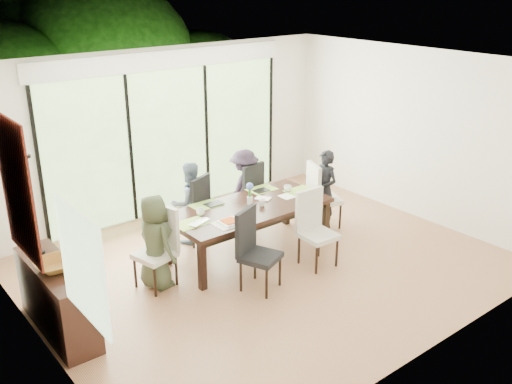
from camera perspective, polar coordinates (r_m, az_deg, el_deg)
floor at (r=7.85m, az=1.15°, el=-7.38°), size 6.00×5.00×0.01m
ceiling at (r=6.98m, az=1.31°, el=12.59°), size 6.00×5.00×0.01m
wall_back at (r=9.29m, az=-8.78°, el=5.93°), size 6.00×0.02×2.70m
wall_front at (r=5.75m, az=17.48°, el=-4.45°), size 6.00×0.02×2.70m
wall_left at (r=5.98m, az=-21.62°, el=-3.98°), size 0.02×5.00×2.70m
wall_right at (r=9.44m, az=15.49°, el=5.65°), size 0.02×5.00×2.70m
glass_doors at (r=9.29m, az=-8.60°, el=4.99°), size 4.20×0.02×2.30m
blinds_header at (r=9.02m, az=-9.02°, el=12.94°), size 4.40×0.06×0.28m
mullion_a at (r=8.49m, az=-20.86°, el=2.27°), size 0.05×0.04×2.30m
mullion_b at (r=8.97m, az=-12.43°, el=4.15°), size 0.05×0.04×2.30m
mullion_c at (r=9.64m, az=-4.97°, el=5.73°), size 0.05×0.04×2.30m
mullion_d at (r=10.45m, az=1.45°, el=7.00°), size 0.05×0.04×2.30m
side_window at (r=4.89m, az=-16.99°, el=-7.08°), size 0.02×0.90×1.00m
deck at (r=10.47m, az=-10.82°, el=-0.54°), size 6.00×1.80×0.10m
rail_top at (r=10.95m, az=-13.03°, el=3.59°), size 6.00×0.08×0.06m
foliage_left at (r=11.06m, az=-24.18°, el=7.24°), size 3.20×3.20×3.20m
foliage_mid at (r=12.26m, az=-15.19°, el=11.24°), size 4.00×4.00×4.00m
foliage_right at (r=12.49m, az=-5.79°, el=9.51°), size 2.80×2.80×2.80m
foliage_far at (r=12.58m, az=-20.64°, el=10.04°), size 3.60×3.60×3.60m
table_top at (r=7.90m, az=-0.69°, el=-1.61°), size 2.29×1.05×0.06m
table_apron at (r=7.94m, az=-0.68°, el=-2.19°), size 2.10×0.86×0.10m
table_leg_fl at (r=7.18m, az=-5.41°, el=-7.35°), size 0.09×0.09×0.66m
table_leg_fr at (r=8.42m, az=6.95°, el=-2.97°), size 0.09×0.09×0.66m
table_leg_bl at (r=7.84m, az=-8.89°, el=-4.96°), size 0.09×0.09×0.66m
table_leg_br at (r=8.99m, az=3.07°, el=-1.24°), size 0.09×0.09×0.66m
chair_left_end at (r=7.23m, az=-10.14°, el=-5.63°), size 0.53×0.53×1.05m
chair_right_end at (r=8.90m, az=6.96°, el=-0.25°), size 0.56×0.56×1.05m
chair_far_left at (r=8.38m, az=-6.70°, el=-1.62°), size 0.58×0.58×1.05m
chair_far_right at (r=8.90m, az=-1.26°, el=-0.09°), size 0.50×0.50×1.05m
chair_near_left at (r=7.07m, az=0.47°, el=-5.92°), size 0.57×0.57×1.05m
chair_near_right at (r=7.68m, az=6.29°, el=-3.78°), size 0.46×0.46×1.05m
person_left_end at (r=7.20m, az=-10.05°, el=-4.94°), size 0.42×0.61×1.23m
person_right_end at (r=8.85m, az=6.89°, el=0.27°), size 0.37×0.58×1.23m
person_far_left at (r=8.33m, az=-6.65°, el=-1.08°), size 0.62×0.43×1.23m
person_far_right at (r=8.85m, az=-1.18°, el=0.43°), size 0.64×0.49×1.23m
placemat_left at (r=7.39m, az=-6.51°, el=-3.14°), size 0.42×0.31×0.01m
placemat_right at (r=8.47m, az=4.39°, el=0.13°), size 0.42×0.31×0.01m
placemat_far_l at (r=7.95m, az=-5.02°, el=-1.31°), size 0.42×0.31×0.01m
placemat_far_r at (r=8.50m, az=0.58°, el=0.28°), size 0.42×0.31×0.01m
placemat_paper at (r=7.37m, az=-2.63°, el=-3.11°), size 0.42×0.31×0.01m
tablet_far_l at (r=7.96m, az=-4.23°, el=-1.19°), size 0.25×0.17×0.01m
tablet_far_r at (r=8.43m, az=0.53°, el=0.16°), size 0.23×0.16×0.01m
papers at (r=8.27m, az=3.35°, el=-0.36°), size 0.29×0.21×0.00m
platter_base at (r=7.36m, az=-2.63°, el=-3.01°), size 0.25×0.25×0.02m
platter_snacks at (r=7.36m, az=-2.63°, el=-2.89°), size 0.19×0.19×0.01m
vase at (r=7.94m, az=-0.63°, el=-0.85°), size 0.08×0.08×0.11m
hyacinth_stems at (r=7.89m, az=-0.63°, el=-0.08°), size 0.04×0.04×0.15m
hyacinth_blooms at (r=7.86m, az=-0.63°, el=0.57°), size 0.10×0.10×0.10m
laptop at (r=7.36m, az=-5.44°, el=-3.13°), size 0.36×0.29×0.02m
cup_a at (r=7.62m, az=-5.55°, el=-2.01°), size 0.15×0.15×0.09m
cup_b at (r=7.89m, az=0.62°, el=-1.09°), size 0.13×0.13×0.09m
cup_c at (r=8.43m, az=3.19°, el=0.36°), size 0.15×0.15×0.09m
book at (r=8.07m, az=0.49°, el=-0.84°), size 0.24×0.26×0.02m
sideboard at (r=6.70m, az=-19.24°, el=-10.01°), size 0.40×1.43×0.81m
bowl at (r=6.40m, az=-19.41°, el=-6.89°), size 0.43×0.43×0.10m
candlestick_base at (r=6.81m, az=-20.69°, el=-5.68°), size 0.09×0.09×0.04m
candlestick_shaft at (r=6.59m, az=-21.31°, el=-1.28°), size 0.02×0.02×1.12m
candlestick_pan at (r=6.41m, az=-21.96°, el=3.33°), size 0.09×0.09×0.03m
candle at (r=6.40m, az=-22.03°, el=3.79°), size 0.03×0.03×0.09m
tapestry at (r=6.22m, az=-22.84°, el=0.30°), size 0.02×1.00×1.50m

